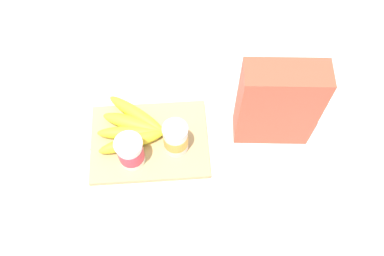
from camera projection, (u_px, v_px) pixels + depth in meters
ground_plane at (150, 143)px, 1.06m from camera, size 2.40×2.40×0.00m
cutting_board at (150, 141)px, 1.05m from camera, size 0.30×0.22×0.02m
cereal_box at (278, 105)px, 0.96m from camera, size 0.19×0.09×0.26m
yogurt_cup_front at (176, 138)px, 0.99m from camera, size 0.06×0.06×0.10m
yogurt_cup_back at (130, 152)px, 0.98m from camera, size 0.07×0.07×0.09m
banana_bunch at (133, 128)px, 1.04m from camera, size 0.18×0.19×0.04m
spoon at (78, 147)px, 1.05m from camera, size 0.13×0.02×0.01m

